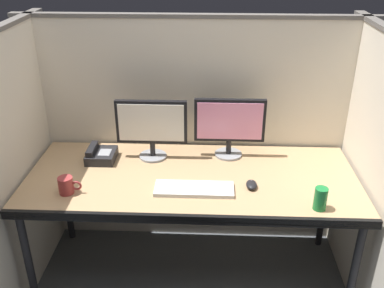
# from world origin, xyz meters

# --- Properties ---
(cubicle_partition_rear) EXTENTS (2.21, 0.06, 1.57)m
(cubicle_partition_rear) POSITION_xyz_m (0.00, 0.74, 0.79)
(cubicle_partition_rear) COLOR beige
(cubicle_partition_rear) RESTS_ON ground
(cubicle_partition_left) EXTENTS (0.06, 1.41, 1.57)m
(cubicle_partition_left) POSITION_xyz_m (-0.99, 0.20, 0.79)
(cubicle_partition_left) COLOR beige
(cubicle_partition_left) RESTS_ON ground
(cubicle_partition_right) EXTENTS (0.06, 1.41, 1.57)m
(cubicle_partition_right) POSITION_xyz_m (0.99, 0.20, 0.79)
(cubicle_partition_right) COLOR beige
(cubicle_partition_right) RESTS_ON ground
(desk) EXTENTS (1.90, 0.80, 0.74)m
(desk) POSITION_xyz_m (0.00, 0.29, 0.69)
(desk) COLOR tan
(desk) RESTS_ON ground
(monitor_left) EXTENTS (0.43, 0.17, 0.37)m
(monitor_left) POSITION_xyz_m (-0.25, 0.52, 0.96)
(monitor_left) COLOR gray
(monitor_left) RESTS_ON desk
(monitor_right) EXTENTS (0.43, 0.17, 0.37)m
(monitor_right) POSITION_xyz_m (0.22, 0.56, 0.96)
(monitor_right) COLOR gray
(monitor_right) RESTS_ON desk
(keyboard_main) EXTENTS (0.43, 0.15, 0.02)m
(keyboard_main) POSITION_xyz_m (0.02, 0.14, 0.75)
(keyboard_main) COLOR silver
(keyboard_main) RESTS_ON desk
(computer_mouse) EXTENTS (0.06, 0.10, 0.04)m
(computer_mouse) POSITION_xyz_m (0.34, 0.19, 0.76)
(computer_mouse) COLOR black
(computer_mouse) RESTS_ON desk
(coffee_mug) EXTENTS (0.13, 0.08, 0.09)m
(coffee_mug) POSITION_xyz_m (-0.66, 0.09, 0.79)
(coffee_mug) COLOR #993333
(coffee_mug) RESTS_ON desk
(soda_can) EXTENTS (0.07, 0.07, 0.12)m
(soda_can) POSITION_xyz_m (0.66, -0.00, 0.80)
(soda_can) COLOR #197233
(soda_can) RESTS_ON desk
(desk_phone) EXTENTS (0.17, 0.19, 0.09)m
(desk_phone) POSITION_xyz_m (-0.57, 0.47, 0.77)
(desk_phone) COLOR black
(desk_phone) RESTS_ON desk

